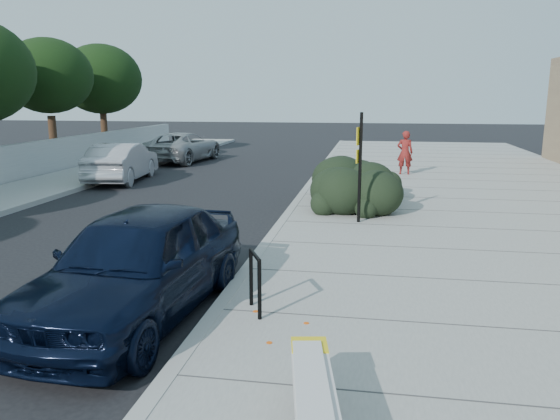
{
  "coord_description": "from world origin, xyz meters",
  "views": [
    {
      "loc": [
        2.24,
        -9.47,
        3.3
      ],
      "look_at": [
        0.4,
        1.35,
        1.0
      ],
      "focal_mm": 35.0,
      "sensor_mm": 36.0,
      "label": 1
    }
  ],
  "objects_px": {
    "bench": "(314,391)",
    "sign_post": "(360,161)",
    "suv_silver": "(183,147)",
    "wagon_silver": "(122,162)",
    "bike_rack": "(255,277)",
    "sedan_navy": "(137,263)",
    "pedestrian": "(405,153)"
  },
  "relations": [
    {
      "from": "suv_silver",
      "to": "bench",
      "type": "bearing_deg",
      "value": 118.65
    },
    {
      "from": "sedan_navy",
      "to": "pedestrian",
      "type": "xyz_separation_m",
      "value": [
        4.73,
        15.43,
        0.19
      ]
    },
    {
      "from": "sign_post",
      "to": "wagon_silver",
      "type": "distance_m",
      "value": 11.32
    },
    {
      "from": "wagon_silver",
      "to": "suv_silver",
      "type": "xyz_separation_m",
      "value": [
        0.1,
        6.73,
        -0.01
      ]
    },
    {
      "from": "sedan_navy",
      "to": "wagon_silver",
      "type": "bearing_deg",
      "value": 120.93
    },
    {
      "from": "bench",
      "to": "suv_silver",
      "type": "xyz_separation_m",
      "value": [
        -9.12,
        22.09,
        0.15
      ]
    },
    {
      "from": "bench",
      "to": "bike_rack",
      "type": "xyz_separation_m",
      "value": [
        -1.17,
        2.85,
        0.1
      ]
    },
    {
      "from": "bike_rack",
      "to": "sign_post",
      "type": "bearing_deg",
      "value": 53.08
    },
    {
      "from": "suv_silver",
      "to": "bike_rack",
      "type": "bearing_deg",
      "value": 118.66
    },
    {
      "from": "sign_post",
      "to": "suv_silver",
      "type": "distance_m",
      "value": 16.0
    },
    {
      "from": "sign_post",
      "to": "suv_silver",
      "type": "xyz_separation_m",
      "value": [
        -9.27,
        13.01,
        -0.96
      ]
    },
    {
      "from": "sedan_navy",
      "to": "bike_rack",
      "type": "bearing_deg",
      "value": 7.83
    },
    {
      "from": "bench",
      "to": "wagon_silver",
      "type": "bearing_deg",
      "value": 110.96
    },
    {
      "from": "pedestrian",
      "to": "bike_rack",
      "type": "bearing_deg",
      "value": 79.13
    },
    {
      "from": "sedan_navy",
      "to": "pedestrian",
      "type": "relative_size",
      "value": 2.79
    },
    {
      "from": "bike_rack",
      "to": "sign_post",
      "type": "distance_m",
      "value": 6.45
    },
    {
      "from": "bench",
      "to": "sign_post",
      "type": "relative_size",
      "value": 0.7
    },
    {
      "from": "suv_silver",
      "to": "pedestrian",
      "type": "bearing_deg",
      "value": 166.49
    },
    {
      "from": "sedan_navy",
      "to": "pedestrian",
      "type": "distance_m",
      "value": 16.14
    },
    {
      "from": "wagon_silver",
      "to": "pedestrian",
      "type": "distance_m",
      "value": 11.35
    },
    {
      "from": "suv_silver",
      "to": "pedestrian",
      "type": "relative_size",
      "value": 3.03
    },
    {
      "from": "bike_rack",
      "to": "sedan_navy",
      "type": "bearing_deg",
      "value": 158.46
    },
    {
      "from": "suv_silver",
      "to": "wagon_silver",
      "type": "bearing_deg",
      "value": 95.38
    },
    {
      "from": "bench",
      "to": "sign_post",
      "type": "distance_m",
      "value": 9.15
    },
    {
      "from": "sign_post",
      "to": "pedestrian",
      "type": "relative_size",
      "value": 1.56
    },
    {
      "from": "bike_rack",
      "to": "pedestrian",
      "type": "xyz_separation_m",
      "value": [
        2.95,
        15.33,
        0.34
      ]
    },
    {
      "from": "sedan_navy",
      "to": "wagon_silver",
      "type": "xyz_separation_m",
      "value": [
        -6.26,
        12.61,
        -0.08
      ]
    },
    {
      "from": "bike_rack",
      "to": "wagon_silver",
      "type": "height_order",
      "value": "wagon_silver"
    },
    {
      "from": "wagon_silver",
      "to": "bike_rack",
      "type": "bearing_deg",
      "value": 116.06
    },
    {
      "from": "bench",
      "to": "pedestrian",
      "type": "bearing_deg",
      "value": 74.43
    },
    {
      "from": "sedan_navy",
      "to": "wagon_silver",
      "type": "relative_size",
      "value": 1.07
    },
    {
      "from": "bike_rack",
      "to": "sign_post",
      "type": "height_order",
      "value": "sign_post"
    }
  ]
}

